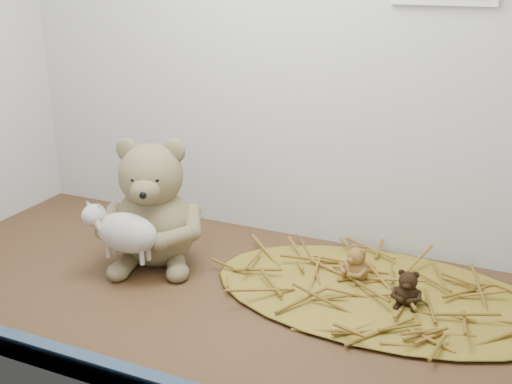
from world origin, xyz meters
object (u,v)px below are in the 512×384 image
at_px(main_teddy, 153,202).
at_px(toy_lamb, 127,233).
at_px(mini_teddy_brown, 408,286).
at_px(mini_teddy_tan, 357,262).

distance_m(main_teddy, toy_lamb, 0.09).
bearing_deg(mini_teddy_brown, toy_lamb, -173.81).
bearing_deg(toy_lamb, mini_teddy_tan, 21.28).
height_order(mini_teddy_tan, mini_teddy_brown, mini_teddy_tan).
bearing_deg(mini_teddy_tan, main_teddy, -142.96).
bearing_deg(mini_teddy_brown, main_teddy, 175.99).
bearing_deg(main_teddy, toy_lamb, -112.51).
distance_m(mini_teddy_tan, mini_teddy_brown, 0.11).
xyz_separation_m(toy_lamb, mini_teddy_brown, (0.49, 0.10, -0.05)).
height_order(toy_lamb, mini_teddy_tan, toy_lamb).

